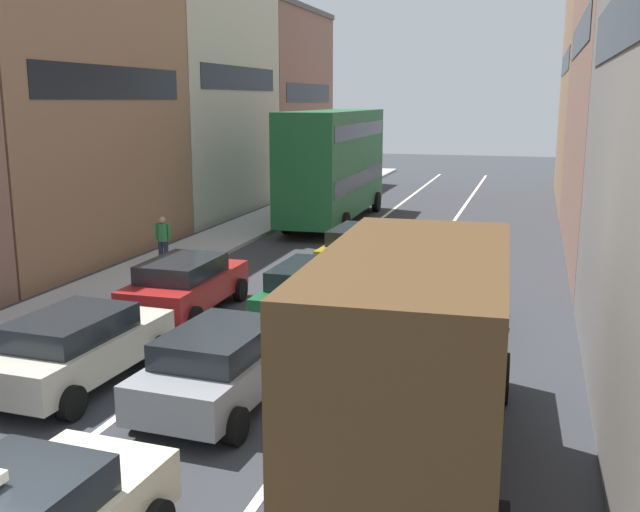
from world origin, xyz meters
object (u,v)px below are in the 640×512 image
coupe_centre_lane_fourth (361,248)px  bus_mid_queue_primary (334,161)px  sedan_right_lane_behind_truck (446,301)px  hatchback_centre_lane_third (312,290)px  sedan_left_lane_third (185,284)px  wagon_left_lane_second (77,346)px  removalist_box_truck (419,348)px  pedestrian_near_kerb (163,237)px  sedan_centre_lane_second (224,363)px

coupe_centre_lane_fourth → bus_mid_queue_primary: bearing=23.2°
sedan_right_lane_behind_truck → bus_mid_queue_primary: size_ratio=0.42×
hatchback_centre_lane_third → sedan_left_lane_third: (-3.39, -0.33, 0.00)m
wagon_left_lane_second → bus_mid_queue_primary: bus_mid_queue_primary is taller
sedan_right_lane_behind_truck → sedan_left_lane_third: bearing=95.3°
bus_mid_queue_primary → removalist_box_truck: bearing=-162.7°
hatchback_centre_lane_third → coupe_centre_lane_fourth: 5.65m
bus_mid_queue_primary → sedan_right_lane_behind_truck: bearing=-156.2°
sedan_left_lane_third → pedestrian_near_kerb: bearing=33.4°
removalist_box_truck → sedan_left_lane_third: bearing=45.1°
wagon_left_lane_second → pedestrian_near_kerb: pedestrian_near_kerb is taller
hatchback_centre_lane_third → sedan_left_lane_third: bearing=96.8°
sedan_centre_lane_second → hatchback_centre_lane_third: bearing=2.9°
sedan_right_lane_behind_truck → pedestrian_near_kerb: bearing=67.8°
sedan_centre_lane_second → wagon_left_lane_second: (-3.15, 0.02, 0.00)m
sedan_centre_lane_second → sedan_right_lane_behind_truck: 6.41m
sedan_right_lane_behind_truck → hatchback_centre_lane_third: bearing=92.1°
sedan_right_lane_behind_truck → pedestrian_near_kerb: pedestrian_near_kerb is taller
wagon_left_lane_second → sedan_right_lane_behind_truck: 8.50m
coupe_centre_lane_fourth → pedestrian_near_kerb: (-6.70, -0.93, 0.15)m
bus_mid_queue_primary → pedestrian_near_kerb: size_ratio=6.35×
removalist_box_truck → sedan_right_lane_behind_truck: (-0.38, 6.93, -1.18)m
sedan_centre_lane_second → sedan_right_lane_behind_truck: bearing=-29.1°
sedan_centre_lane_second → pedestrian_near_kerb: pedestrian_near_kerb is taller
hatchback_centre_lane_third → coupe_centre_lane_fourth: (-0.07, 5.65, 0.00)m
wagon_left_lane_second → coupe_centre_lane_fourth: bearing=-13.1°
sedan_centre_lane_second → sedan_left_lane_third: same height
sedan_centre_lane_second → pedestrian_near_kerb: 12.21m
sedan_right_lane_behind_truck → bus_mid_queue_primary: bus_mid_queue_primary is taller
removalist_box_truck → sedan_centre_lane_second: removalist_box_truck is taller
wagon_left_lane_second → sedan_left_lane_third: same height
hatchback_centre_lane_third → sedan_left_lane_third: same height
hatchback_centre_lane_third → bus_mid_queue_primary: bus_mid_queue_primary is taller
sedan_centre_lane_second → sedan_left_lane_third: 6.15m
hatchback_centre_lane_third → removalist_box_truck: bearing=-150.3°
sedan_centre_lane_second → bus_mid_queue_primary: (-3.45, 20.21, 2.03)m
sedan_left_lane_third → coupe_centre_lane_fourth: same height
sedan_left_lane_third → bus_mid_queue_primary: bearing=-0.0°
wagon_left_lane_second → coupe_centre_lane_fourth: 11.52m
sedan_left_lane_third → coupe_centre_lane_fourth: size_ratio=0.98×
sedan_left_lane_third → sedan_right_lane_behind_truck: (6.79, 0.27, 0.00)m
hatchback_centre_lane_third → pedestrian_near_kerb: bearing=56.4°
wagon_left_lane_second → hatchback_centre_lane_third: size_ratio=1.01×
sedan_left_lane_third → sedan_right_lane_behind_truck: size_ratio=0.98×
hatchback_centre_lane_third → coupe_centre_lane_fourth: size_ratio=0.99×
wagon_left_lane_second → hatchback_centre_lane_third: bearing=-27.7°
coupe_centre_lane_fourth → wagon_left_lane_second: bearing=167.0°
removalist_box_truck → wagon_left_lane_second: (-6.95, 1.53, -1.18)m
sedan_centre_lane_second → coupe_centre_lane_fourth: size_ratio=1.00×
removalist_box_truck → sedan_right_lane_behind_truck: bearing=1.1°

